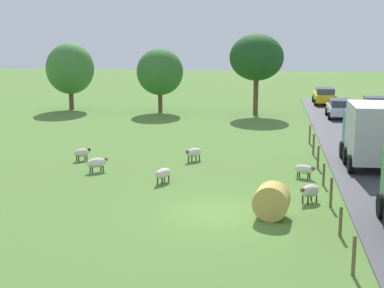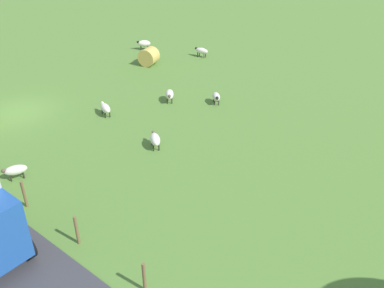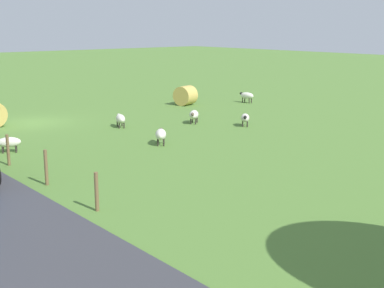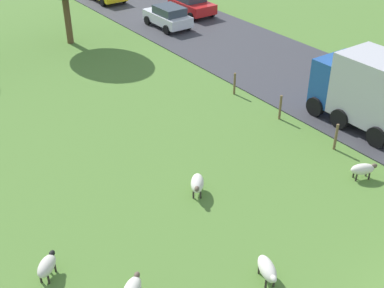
{
  "view_description": "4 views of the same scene",
  "coord_description": "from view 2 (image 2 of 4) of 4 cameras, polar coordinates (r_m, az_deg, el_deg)",
  "views": [
    {
      "loc": [
        1.97,
        -22.67,
        7.51
      ],
      "look_at": [
        -2.34,
        9.38,
        0.98
      ],
      "focal_mm": 54.15,
      "sensor_mm": 36.0,
      "label": 1
    },
    {
      "loc": [
        11.0,
        22.49,
        11.13
      ],
      "look_at": [
        -2.51,
        11.55,
        0.91
      ],
      "focal_mm": 38.97,
      "sensor_mm": 36.0,
      "label": 2
    },
    {
      "loc": [
        12.22,
        28.84,
        5.49
      ],
      "look_at": [
        -2.06,
        11.8,
        0.49
      ],
      "focal_mm": 49.59,
      "sensor_mm": 36.0,
      "label": 3
    },
    {
      "loc": [
        -11.6,
        -3.37,
        11.92
      ],
      "look_at": [
        -0.96,
        11.45,
        0.77
      ],
      "focal_mm": 47.2,
      "sensor_mm": 36.0,
      "label": 4
    }
  ],
  "objects": [
    {
      "name": "fence_post_5",
      "position": [
        16.2,
        -15.49,
        -11.3
      ],
      "size": [
        0.12,
        0.12,
        1.27
      ],
      "primitive_type": "cylinder",
      "color": "brown",
      "rests_on": "ground_plane"
    },
    {
      "name": "sheep_7",
      "position": [
        34.71,
        1.31,
        12.64
      ],
      "size": [
        0.56,
        1.25,
        0.76
      ],
      "color": "silver",
      "rests_on": "ground_plane"
    },
    {
      "name": "sheep_4",
      "position": [
        26.3,
        3.33,
        6.46
      ],
      "size": [
        0.99,
        0.99,
        0.7
      ],
      "color": "beige",
      "rests_on": "ground_plane"
    },
    {
      "name": "fence_post_4",
      "position": [
        18.66,
        -21.99,
        -6.38
      ],
      "size": [
        0.12,
        0.12,
        1.26
      ],
      "primitive_type": "cylinder",
      "color": "brown",
      "rests_on": "ground_plane"
    },
    {
      "name": "sheep_0",
      "position": [
        36.74,
        -6.59,
        13.52
      ],
      "size": [
        1.09,
        1.16,
        0.82
      ],
      "color": "silver",
      "rests_on": "ground_plane"
    },
    {
      "name": "sheep_2",
      "position": [
        21.48,
        -5.09,
        0.64
      ],
      "size": [
        1.08,
        1.18,
        0.75
      ],
      "color": "silver",
      "rests_on": "ground_plane"
    },
    {
      "name": "ground_plane",
      "position": [
        27.4,
        -22.73,
        3.99
      ],
      "size": [
        160.0,
        160.0,
        0.0
      ],
      "primitive_type": "plane",
      "color": "#517A33"
    },
    {
      "name": "sheep_3",
      "position": [
        26.55,
        -3.09,
        6.79
      ],
      "size": [
        1.17,
        1.12,
        0.75
      ],
      "color": "silver",
      "rests_on": "ground_plane"
    },
    {
      "name": "sheep_5",
      "position": [
        20.71,
        -23.04,
        -3.32
      ],
      "size": [
        1.14,
        0.85,
        0.69
      ],
      "color": "silver",
      "rests_on": "ground_plane"
    },
    {
      "name": "sheep_1",
      "position": [
        25.28,
        -11.79,
        4.84
      ],
      "size": [
        0.87,
        1.26,
        0.72
      ],
      "color": "silver",
      "rests_on": "ground_plane"
    },
    {
      "name": "hay_bale_0",
      "position": [
        33.01,
        -5.93,
        11.81
      ],
      "size": [
        1.52,
        1.62,
        1.34
      ],
      "primitive_type": "cylinder",
      "rotation": [
        1.57,
        0.0,
        1.86
      ],
      "color": "tan",
      "rests_on": "ground_plane"
    },
    {
      "name": "fence_post_6",
      "position": [
        14.2,
        -6.56,
        -17.65
      ],
      "size": [
        0.12,
        0.12,
        1.21
      ],
      "primitive_type": "cylinder",
      "color": "brown",
      "rests_on": "ground_plane"
    }
  ]
}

